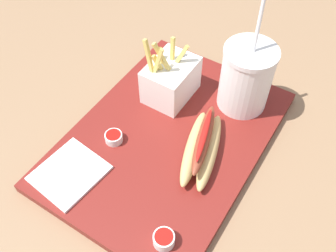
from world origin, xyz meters
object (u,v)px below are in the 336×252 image
napkin_stack (69,173)px  soda_cup (246,78)px  ketchup_cup_1 (114,137)px  hot_dog_1 (202,147)px  fries_basket (171,80)px  ketchup_cup_2 (164,239)px

napkin_stack → soda_cup: bearing=-29.6°
napkin_stack → ketchup_cup_1: bearing=-11.8°
hot_dog_1 → ketchup_cup_1: size_ratio=5.45×
soda_cup → hot_dog_1: 0.17m
soda_cup → fries_basket: (-0.06, 0.14, -0.03)m
ketchup_cup_1 → napkin_stack: bearing=168.2°
soda_cup → hot_dog_1: (-0.16, 0.01, -0.05)m
hot_dog_1 → napkin_stack: 0.24m
soda_cup → ketchup_cup_2: bearing=-175.4°
hot_dog_1 → ketchup_cup_1: (-0.06, 0.16, -0.01)m
soda_cup → ketchup_cup_1: 0.28m
ketchup_cup_1 → soda_cup: bearing=-36.4°
soda_cup → napkin_stack: 0.38m
ketchup_cup_1 → ketchup_cup_2: (-0.12, -0.19, 0.00)m
fries_basket → ketchup_cup_1: fries_basket is taller
fries_basket → napkin_stack: size_ratio=1.27×
soda_cup → ketchup_cup_1: bearing=143.6°
fries_basket → napkin_stack: 0.27m
soda_cup → fries_basket: size_ratio=1.60×
soda_cup → fries_basket: bearing=113.4°
fries_basket → napkin_stack: fries_basket is taller
fries_basket → ketchup_cup_1: (-0.16, 0.03, -0.03)m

